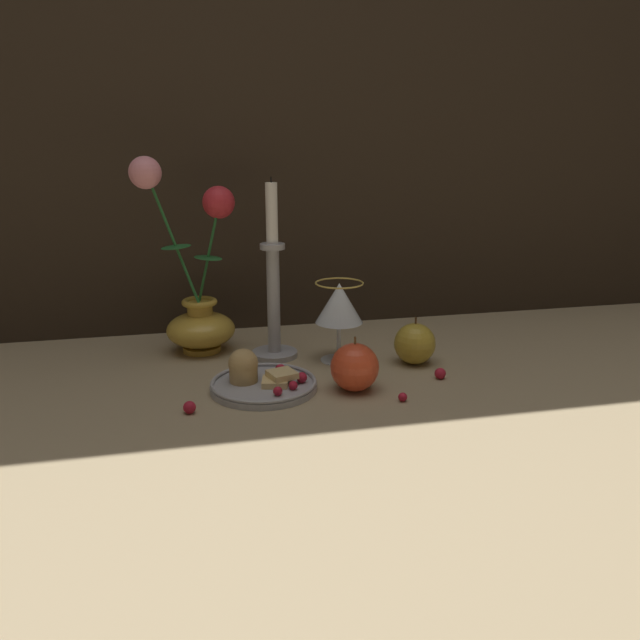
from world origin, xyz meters
name	(u,v)px	position (x,y,z in m)	size (l,w,h in m)	color
ground_plane	(285,378)	(0.00, 0.00, 0.00)	(2.40, 2.40, 0.00)	#9E8966
wall_back	(251,26)	(0.00, 0.33, 0.60)	(2.40, 0.04, 1.20)	#2D2319
vase	(198,297)	(-0.13, 0.17, 0.11)	(0.18, 0.13, 0.36)	gold
plate_with_pastries	(260,380)	(-0.05, -0.04, 0.02)	(0.17, 0.17, 0.07)	#A3A3A8
wine_glass	(339,306)	(0.11, 0.07, 0.10)	(0.09, 0.09, 0.15)	silver
candlestick	(276,296)	(0.00, 0.11, 0.11)	(0.08, 0.08, 0.33)	#A3A3A8
apple_beside_vase	(415,344)	(0.24, 0.02, 0.04)	(0.07, 0.07, 0.09)	#B2932D
apple_near_glass	(355,367)	(0.10, -0.08, 0.04)	(0.08, 0.08, 0.09)	#D14223
berry_near_plate	(440,374)	(0.25, -0.06, 0.01)	(0.02, 0.02, 0.02)	#AD192D
berry_front_center	(190,407)	(-0.16, -0.11, 0.01)	(0.02, 0.02, 0.02)	#AD192D
berry_by_glass_stem	(403,397)	(0.16, -0.14, 0.01)	(0.01, 0.01, 0.01)	#AD192D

